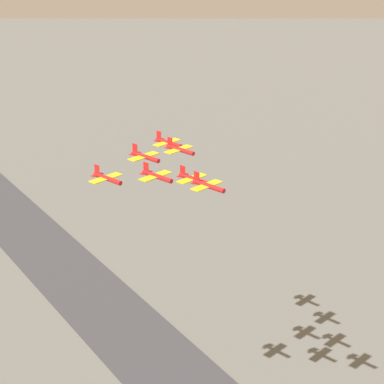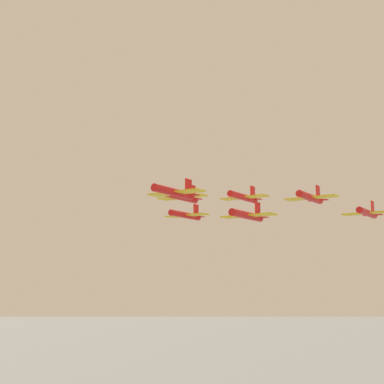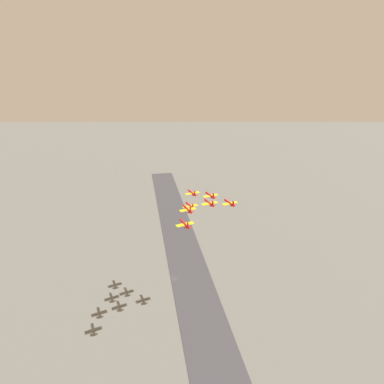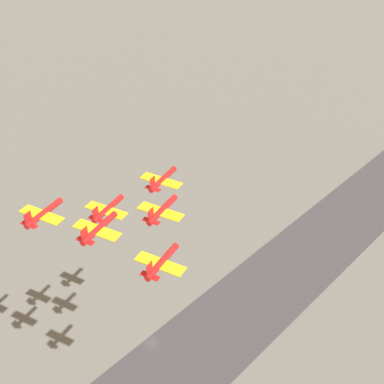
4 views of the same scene
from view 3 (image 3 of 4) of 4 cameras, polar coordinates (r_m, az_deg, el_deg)
ground_plane at (r=251.15m, az=-3.48°, el=-16.20°), size 3000.00×3000.00×0.00m
runway_strip at (r=248.79m, az=-0.02°, el=-16.55°), size 155.77×545.58×0.20m
jet_0 at (r=209.82m, az=0.03°, el=-0.19°), size 10.56×11.26×3.77m
jet_1 at (r=197.58m, az=-0.37°, el=-2.67°), size 10.56×11.26×3.77m
jet_2 at (r=201.82m, az=3.50°, el=-0.66°), size 10.56×11.26×3.77m
jet_3 at (r=182.37m, az=-0.85°, el=-3.33°), size 10.56×11.26×3.77m
jet_4 at (r=187.84m, az=3.33°, el=-2.11°), size 10.56×11.26×3.77m
jet_5 at (r=196.02m, az=7.19°, el=-2.10°), size 10.56×11.26×3.77m
jet_6 at (r=170.22m, az=-1.39°, el=-6.12°), size 10.56×11.26×3.77m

